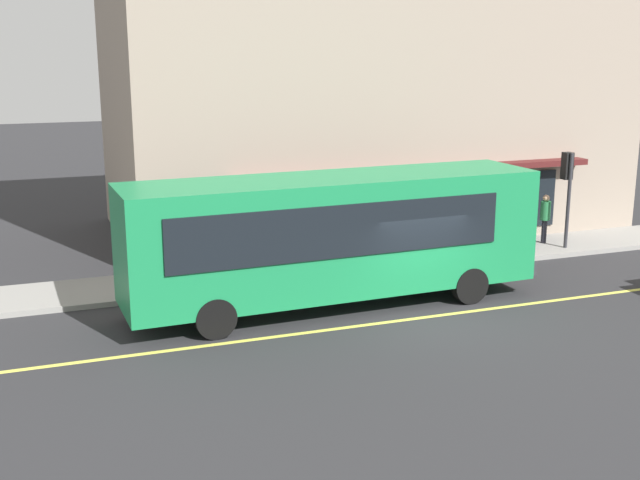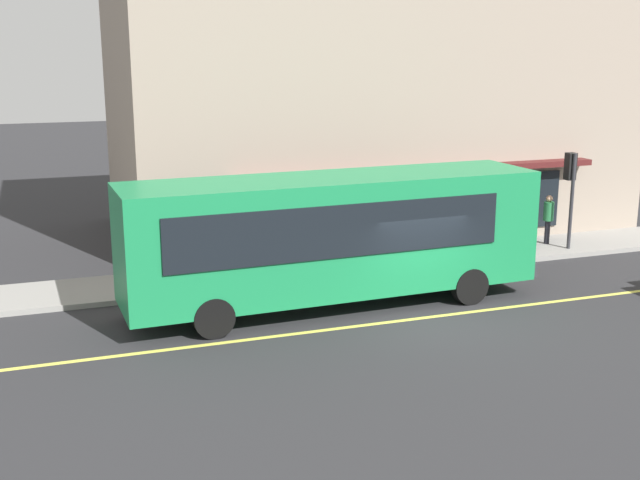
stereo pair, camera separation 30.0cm
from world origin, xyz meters
The scene contains 9 objects.
ground centered at (0.00, 0.00, 0.00)m, with size 120.00×120.00×0.00m, color #28282B.
sidewalk centered at (0.00, 4.96, 0.07)m, with size 80.00×2.55×0.15m, color gray.
lane_centre_stripe centered at (0.00, 0.00, 0.00)m, with size 36.00×0.16×0.01m, color #D8D14C.
storefront_building centered at (2.78, 10.77, 5.40)m, with size 18.36×9.70×10.81m.
bus centered at (-1.95, 1.66, 1.99)m, with size 11.20×2.87×3.50m.
traffic_light centered at (7.49, 4.50, 2.53)m, with size 0.30×0.52×3.20m.
pedestrian_mid_block centered at (0.28, 5.58, 1.25)m, with size 0.34×0.34×1.82m.
pedestrian_by_curb centered at (7.20, 5.15, 1.16)m, with size 0.34×0.34×1.69m.
pedestrian_at_corner centered at (1.48, 5.20, 1.26)m, with size 0.34×0.34×1.84m.
Camera 1 is at (-9.46, -17.24, 6.75)m, focal length 44.90 mm.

